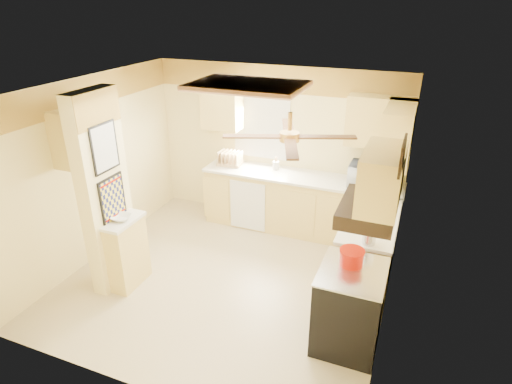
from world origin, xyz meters
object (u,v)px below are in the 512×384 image
at_px(dutch_oven, 352,257).
at_px(kettle, 369,235).
at_px(stove, 349,307).
at_px(microwave, 371,176).
at_px(bowl, 121,218).

distance_m(dutch_oven, kettle, 0.46).
bearing_deg(stove, microwave, 93.87).
xyz_separation_m(stove, microwave, (-0.14, 2.12, 0.64)).
bearing_deg(microwave, kettle, 98.24).
relative_size(microwave, dutch_oven, 2.29).
height_order(microwave, bowl, microwave).
height_order(dutch_oven, kettle, kettle).
relative_size(stove, kettle, 4.03).
height_order(bowl, kettle, kettle).
bearing_deg(kettle, dutch_oven, -103.96).
height_order(stove, bowl, bowl).
height_order(stove, microwave, microwave).
distance_m(stove, bowl, 2.85).
bearing_deg(dutch_oven, kettle, 76.04).
distance_m(microwave, dutch_oven, 2.03).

